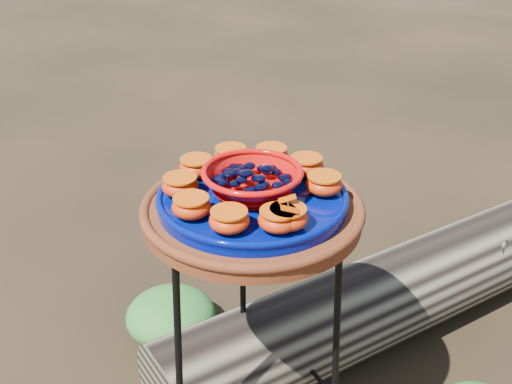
{
  "coord_description": "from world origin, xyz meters",
  "views": [
    {
      "loc": [
        -0.15,
        -1.18,
        1.41
      ],
      "look_at": [
        0.01,
        0.0,
        0.77
      ],
      "focal_mm": 45.0,
      "sensor_mm": 36.0,
      "label": 1
    }
  ],
  "objects": [
    {
      "name": "plant_stand",
      "position": [
        0.0,
        0.0,
        0.35
      ],
      "size": [
        0.44,
        0.44,
        0.7
      ],
      "primitive_type": null,
      "color": "black",
      "rests_on": "ground"
    },
    {
      "name": "driftwood_log",
      "position": [
        0.46,
        0.38,
        0.14
      ],
      "size": [
        1.56,
        1.0,
        0.29
      ],
      "primitive_type": null,
      "rotation": [
        0.0,
        0.0,
        0.43
      ],
      "color": "black",
      "rests_on": "ground"
    },
    {
      "name": "orange_half_3",
      "position": [
        0.06,
        0.14,
        0.79
      ],
      "size": [
        0.08,
        0.08,
        0.04
      ],
      "primitive_type": "ellipsoid",
      "color": "#B63D0C",
      "rests_on": "cobalt_plate"
    },
    {
      "name": "cobalt_plate",
      "position": [
        0.0,
        0.0,
        0.75
      ],
      "size": [
        0.4,
        0.4,
        0.03
      ],
      "primitive_type": "cylinder",
      "color": "#01135C",
      "rests_on": "terracotta_saucer"
    },
    {
      "name": "orange_half_4",
      "position": [
        -0.03,
        0.15,
        0.79
      ],
      "size": [
        0.08,
        0.08,
        0.04
      ],
      "primitive_type": "ellipsoid",
      "color": "#B63D0C",
      "rests_on": "cobalt_plate"
    },
    {
      "name": "orange_half_1",
      "position": [
        0.15,
        -0.02,
        0.79
      ],
      "size": [
        0.08,
        0.08,
        0.04
      ],
      "primitive_type": "ellipsoid",
      "color": "#B63D0C",
      "rests_on": "cobalt_plate"
    },
    {
      "name": "orange_half_9",
      "position": [
        0.03,
        -0.15,
        0.79
      ],
      "size": [
        0.08,
        0.08,
        0.04
      ],
      "primitive_type": "ellipsoid",
      "color": "#B63D0C",
      "rests_on": "cobalt_plate"
    },
    {
      "name": "butterfly",
      "position": [
        0.05,
        -0.14,
        0.81
      ],
      "size": [
        0.08,
        0.05,
        0.01
      ],
      "primitive_type": null,
      "rotation": [
        0.0,
        0.0,
        -0.07
      ],
      "color": "#BA3700",
      "rests_on": "orange_half_0"
    },
    {
      "name": "orange_half_6",
      "position": [
        -0.15,
        0.02,
        0.79
      ],
      "size": [
        0.08,
        0.08,
        0.04
      ],
      "primitive_type": "ellipsoid",
      "color": "#B63D0C",
      "rests_on": "cobalt_plate"
    },
    {
      "name": "glass_gems",
      "position": [
        0.0,
        0.0,
        0.83
      ],
      "size": [
        0.16,
        0.16,
        0.03
      ],
      "primitive_type": null,
      "color": "black",
      "rests_on": "red_bowl"
    },
    {
      "name": "orange_half_8",
      "position": [
        -0.06,
        -0.14,
        0.79
      ],
      "size": [
        0.08,
        0.08,
        0.04
      ],
      "primitive_type": "ellipsoid",
      "color": "#B63D0C",
      "rests_on": "cobalt_plate"
    },
    {
      "name": "terracotta_saucer",
      "position": [
        0.0,
        0.0,
        0.72
      ],
      "size": [
        0.47,
        0.47,
        0.04
      ],
      "primitive_type": "cylinder",
      "color": "#441810",
      "rests_on": "plant_stand"
    },
    {
      "name": "red_bowl",
      "position": [
        0.0,
        0.0,
        0.79
      ],
      "size": [
        0.2,
        0.2,
        0.06
      ],
      "primitive_type": null,
      "color": "#C20A08",
      "rests_on": "cobalt_plate"
    },
    {
      "name": "orange_half_7",
      "position": [
        -0.13,
        -0.07,
        0.79
      ],
      "size": [
        0.08,
        0.08,
        0.04
      ],
      "primitive_type": "ellipsoid",
      "color": "#B63D0C",
      "rests_on": "cobalt_plate"
    },
    {
      "name": "orange_half_5",
      "position": [
        -0.11,
        0.1,
        0.79
      ],
      "size": [
        0.08,
        0.08,
        0.04
      ],
      "primitive_type": "ellipsoid",
      "color": "#B63D0C",
      "rests_on": "cobalt_plate"
    },
    {
      "name": "orange_half_2",
      "position": [
        0.13,
        0.07,
        0.79
      ],
      "size": [
        0.08,
        0.08,
        0.04
      ],
      "primitive_type": "ellipsoid",
      "color": "#B63D0C",
      "rests_on": "cobalt_plate"
    },
    {
      "name": "foliage_back",
      "position": [
        -0.21,
        0.48,
        0.07
      ],
      "size": [
        0.29,
        0.29,
        0.15
      ],
      "primitive_type": "ellipsoid",
      "color": "#286B29",
      "rests_on": "ground"
    },
    {
      "name": "orange_half_0",
      "position": [
        0.05,
        -0.14,
        0.79
      ],
      "size": [
        0.08,
        0.08,
        0.04
      ],
      "primitive_type": "ellipsoid",
      "color": "#B63D0C",
      "rests_on": "cobalt_plate"
    }
  ]
}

